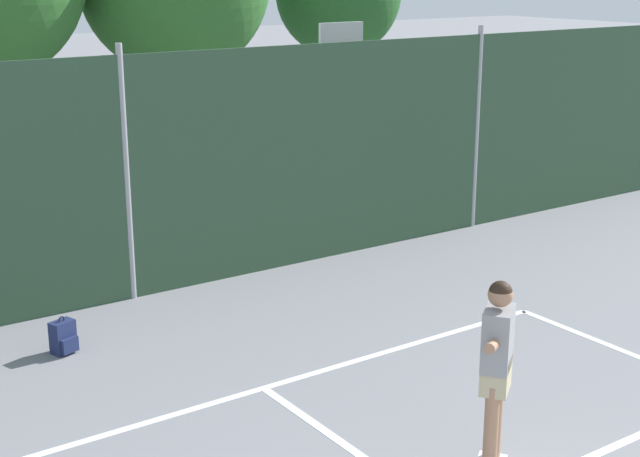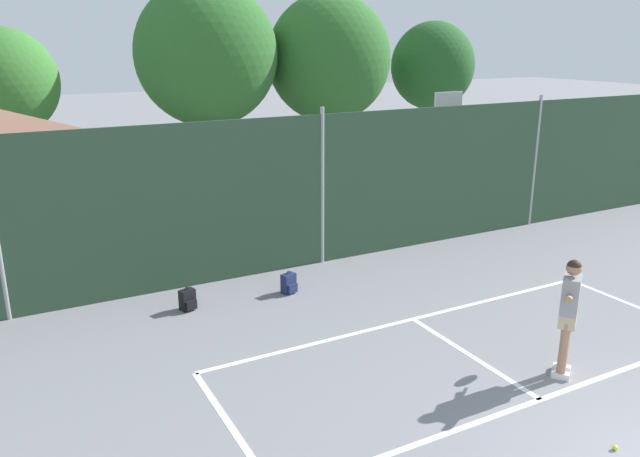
% 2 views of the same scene
% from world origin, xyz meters
% --- Properties ---
extents(chainlink_fence, '(26.09, 0.09, 3.51)m').
position_xyz_m(chainlink_fence, '(0.00, 9.00, 1.68)').
color(chainlink_fence, '#2D4C33').
rests_on(chainlink_fence, ground).
extents(basketball_hoop, '(0.90, 0.67, 3.55)m').
position_xyz_m(basketball_hoop, '(4.69, 10.56, 2.31)').
color(basketball_hoop, '#284CB2').
rests_on(basketball_hoop, ground).
extents(tennis_player, '(1.13, 0.98, 1.85)m').
position_xyz_m(tennis_player, '(0.82, 2.84, 1.11)').
color(tennis_player, silver).
rests_on(tennis_player, ground).
extents(backpack_navy, '(0.32, 0.31, 0.46)m').
position_xyz_m(backpack_navy, '(-1.46, 7.70, 0.19)').
color(backpack_navy, navy).
rests_on(backpack_navy, ground).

